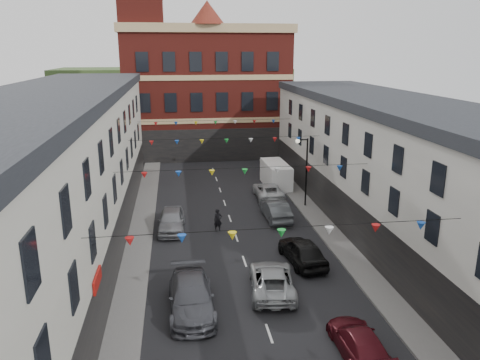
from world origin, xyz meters
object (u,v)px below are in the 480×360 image
car_right_e (276,210)px  white_van (276,175)px  car_left_d (191,297)px  pedestrian (218,220)px  street_lamp (304,163)px  car_left_e (171,220)px  car_right_f (268,191)px  moving_car (272,280)px  car_right_d (302,251)px  car_right_c (359,342)px

car_right_e → white_van: 9.39m
car_left_d → pedestrian: (2.40, 10.85, 0.04)m
car_left_d → car_right_e: 14.65m
street_lamp → white_van: street_lamp is taller
car_left_e → car_right_f: bearing=40.9°
car_left_d → street_lamp: bearing=55.6°
car_left_d → moving_car: car_left_d is taller
car_right_d → moving_car: (-2.64, -3.30, -0.10)m
car_right_c → white_van: 26.70m
car_left_d → car_left_e: size_ratio=1.17×
car_right_d → car_left_e: bearing=-45.9°
street_lamp → car_left_e: size_ratio=1.25×
white_van → car_right_f: bearing=-114.3°
car_left_d → car_right_f: car_left_d is taller
car_right_c → car_right_e: bearing=-90.1°
car_right_f → white_van: (1.50, 3.64, 0.48)m
street_lamp → white_van: size_ratio=1.12×
car_left_e → car_right_f: car_left_e is taller
street_lamp → white_van: bearing=98.3°
car_right_c → car_right_f: car_right_f is taller
car_right_f → pedestrian: size_ratio=2.96×
car_right_c → car_left_d: bearing=-33.2°
street_lamp → car_right_c: (-2.95, -20.13, -3.25)m
car_right_d → car_right_f: 13.57m
moving_car → car_right_c: bearing=120.4°
car_right_d → car_right_e: size_ratio=1.02×
car_left_e → car_right_d: 10.64m
street_lamp → pedestrian: 9.50m
car_right_c → car_right_e: (0.00, 17.45, 0.12)m
moving_car → pedestrian: size_ratio=3.01×
car_right_e → white_van: bearing=-104.2°
car_right_f → pedestrian: pedestrian is taller
street_lamp → car_right_c: bearing=-98.3°
car_left_e → pedestrian: (3.43, -0.62, 0.04)m
car_right_f → moving_car: size_ratio=0.99×
car_right_c → street_lamp: bearing=-98.4°
car_right_e → car_right_c: bearing=88.1°
moving_car → white_van: bearing=-95.8°
car_right_c → car_right_d: size_ratio=0.94×
car_right_d → pedestrian: pedestrian is taller
car_left_e → car_left_d: bearing=-82.0°
car_right_c → car_right_f: (0.50, 22.98, 0.05)m
car_right_c → pedestrian: bearing=-72.9°
car_right_c → pedestrian: 16.27m
car_left_d → car_right_d: 8.61m
white_van → car_right_c: bearing=-96.1°
pedestrian → street_lamp: bearing=17.1°
car_right_d → white_van: (2.00, 17.20, 0.37)m
car_right_c → car_right_f: bearing=-91.3°
car_left_d → car_right_e: car_left_d is taller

